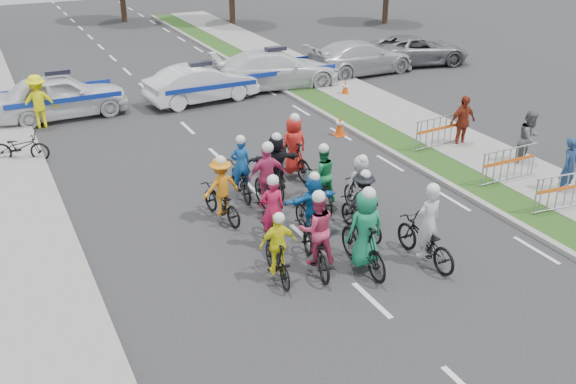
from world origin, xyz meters
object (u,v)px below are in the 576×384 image
rider_8 (321,183)px  spectator_2 (463,122)px  rider_11 (276,168)px  marshal_hiviz (38,102)px  police_car_1 (201,84)px  police_car_2 (276,69)px  parked_bike (20,147)px  rider_2 (316,240)px  rider_7 (359,191)px  cone_0 (340,126)px  barrier_0 (565,193)px  rider_4 (362,209)px  rider_9 (267,186)px  spectator_0 (569,167)px  rider_0 (426,236)px  rider_13 (293,152)px  civilian_sedan (360,57)px  civilian_suv (417,50)px  rider_5 (312,209)px  barrier_1 (508,166)px  police_car_0 (61,96)px  cone_1 (345,88)px  rider_12 (241,176)px  rider_1 (364,238)px  spectator_1 (529,139)px  barrier_2 (439,133)px  rider_3 (278,253)px  rider_10 (221,195)px  rider_6 (272,222)px

rider_8 → spectator_2: bearing=-152.8°
rider_11 → marshal_hiviz: size_ratio=0.95×
police_car_1 → police_car_2: bearing=-87.3°
rider_11 → parked_bike: 8.37m
rider_2 → rider_7: (2.28, 1.84, -0.05)m
cone_0 → police_car_2: bearing=84.4°
barrier_0 → rider_4: bearing=165.7°
rider_9 → spectator_0: 8.33m
rider_4 → rider_8: rider_8 is taller
rider_0 → rider_13: size_ratio=1.00×
rider_11 → civilian_sedan: size_ratio=0.35×
rider_11 → civilian_suv: size_ratio=0.36×
rider_4 → rider_5: (-1.11, 0.46, 0.05)m
marshal_hiviz → barrier_1: marshal_hiviz is taller
police_car_0 → civilian_sedan: bearing=-89.2°
rider_0 → rider_9: rider_9 is taller
cone_1 → parked_bike: size_ratio=0.40×
rider_13 → civilian_sedan: rider_13 is taller
rider_5 → police_car_1: 11.91m
rider_12 → rider_13: size_ratio=0.92×
rider_4 → police_car_1: bearing=-93.2°
rider_8 → rider_12: 2.30m
spectator_2 → rider_0: bearing=-138.9°
rider_1 → rider_12: rider_1 is taller
civilian_suv → rider_4: bearing=151.2°
spectator_0 → barrier_0: (-0.95, -0.78, -0.27)m
rider_13 → police_car_1: rider_13 is taller
rider_0 → spectator_1: 7.08m
civilian_suv → rider_7: bearing=150.5°
police_car_2 → spectator_2: spectator_2 is taller
barrier_2 → police_car_2: bearing=99.8°
rider_9 → spectator_2: size_ratio=1.15×
rider_0 → marshal_hiviz: size_ratio=1.04×
rider_2 → rider_8: bearing=-109.5°
spectator_0 → rider_2: bearing=171.1°
rider_5 → barrier_0: (6.49, -1.83, -0.17)m
rider_4 → barrier_0: 5.55m
rider_3 → rider_11: 4.40m
rider_12 → rider_13: (1.89, 0.52, 0.17)m
rider_5 → rider_4: bearing=156.0°
rider_1 → cone_0: rider_1 is taller
civilian_sedan → spectator_0: spectator_0 is taller
rider_2 → police_car_0: (-3.33, 13.66, 0.10)m
rider_10 → rider_12: (0.99, 1.12, -0.10)m
police_car_1 → civilian_suv: 11.64m
rider_11 → police_car_0: size_ratio=0.38×
rider_3 → rider_6: size_ratio=0.86×
barrier_2 → rider_2: bearing=-146.6°
police_car_0 → cone_0: size_ratio=6.87×
rider_11 → rider_12: 0.99m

